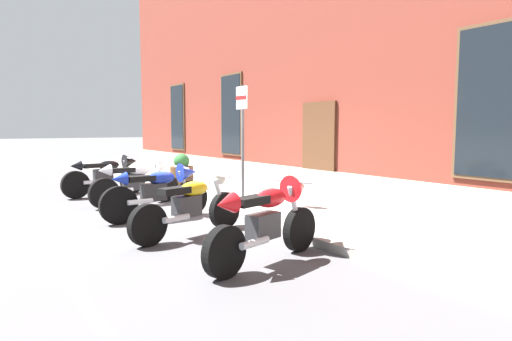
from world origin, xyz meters
name	(u,v)px	position (x,y,z in m)	size (l,w,h in m)	color
ground_plane	(210,212)	(0.00, 0.00, 0.00)	(140.00, 140.00, 0.00)	#4C4C4F
sidewalk	(269,202)	(0.00, 1.48, 0.06)	(30.02, 2.95, 0.13)	gray
lane_stripe	(33,233)	(0.00, -3.20, 0.00)	(30.02, 0.12, 0.01)	silver
brick_pub_facade	(408,31)	(0.00, 6.10, 4.29)	(24.02, 6.39, 8.60)	maroon
motorcycle_black_sport	(108,174)	(-3.37, -1.06, 0.55)	(0.62, 2.13, 1.01)	black
motorcycle_white_sport	(139,180)	(-1.61, -0.89, 0.56)	(0.62, 2.05, 1.03)	black
motorcycle_blue_sport	(160,189)	(0.08, -1.08, 0.56)	(0.62, 2.07, 1.02)	black
motorcycle_yellow_naked	(190,207)	(1.57, -1.18, 0.47)	(0.77, 2.11, 0.93)	black
motorcycle_red_sport	(270,217)	(3.33, -0.93, 0.58)	(0.78, 2.03, 1.07)	black
parking_sign	(242,128)	(0.36, 0.55, 1.68)	(0.36, 0.07, 2.41)	#4C4C51
barrel_planter	(182,174)	(-2.64, 0.60, 0.51)	(0.62, 0.62, 0.91)	brown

